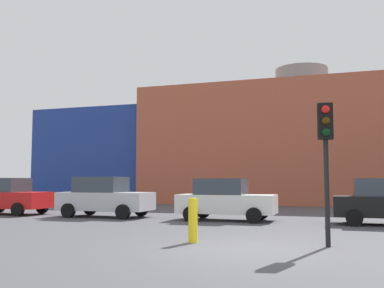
{
  "coord_description": "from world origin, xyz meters",
  "views": [
    {
      "loc": [
        2.21,
        -10.39,
        1.6
      ],
      "look_at": [
        -4.03,
        8.61,
        3.26
      ],
      "focal_mm": 41.35,
      "sensor_mm": 36.0,
      "label": 1
    }
  ],
  "objects_px": {
    "parked_car_1": "(104,197)",
    "bollard_yellow_0": "(193,220)",
    "parked_car_2": "(225,199)",
    "traffic_light_island": "(326,140)",
    "parked_car_0": "(7,196)"
  },
  "relations": [
    {
      "from": "parked_car_0",
      "to": "parked_car_1",
      "type": "distance_m",
      "value": 5.25
    },
    {
      "from": "traffic_light_island",
      "to": "parked_car_0",
      "type": "bearing_deg",
      "value": -121.37
    },
    {
      "from": "traffic_light_island",
      "to": "bollard_yellow_0",
      "type": "distance_m",
      "value": 3.92
    },
    {
      "from": "parked_car_0",
      "to": "parked_car_1",
      "type": "xyz_separation_m",
      "value": [
        5.25,
        0.0,
        0.02
      ]
    },
    {
      "from": "parked_car_2",
      "to": "parked_car_1",
      "type": "bearing_deg",
      "value": 180.0
    },
    {
      "from": "parked_car_1",
      "to": "parked_car_0",
      "type": "bearing_deg",
      "value": 180.0
    },
    {
      "from": "parked_car_1",
      "to": "parked_car_2",
      "type": "relative_size",
      "value": 1.05
    },
    {
      "from": "parked_car_1",
      "to": "parked_car_2",
      "type": "bearing_deg",
      "value": 0.0
    },
    {
      "from": "parked_car_2",
      "to": "traffic_light_island",
      "type": "height_order",
      "value": "traffic_light_island"
    },
    {
      "from": "parked_car_0",
      "to": "parked_car_1",
      "type": "bearing_deg",
      "value": 0.0
    },
    {
      "from": "parked_car_0",
      "to": "traffic_light_island",
      "type": "bearing_deg",
      "value": -22.69
    },
    {
      "from": "parked_car_0",
      "to": "parked_car_1",
      "type": "relative_size",
      "value": 0.98
    },
    {
      "from": "traffic_light_island",
      "to": "parked_car_1",
      "type": "bearing_deg",
      "value": -131.59
    },
    {
      "from": "parked_car_1",
      "to": "traffic_light_island",
      "type": "bearing_deg",
      "value": -32.91
    },
    {
      "from": "parked_car_1",
      "to": "bollard_yellow_0",
      "type": "height_order",
      "value": "parked_car_1"
    }
  ]
}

